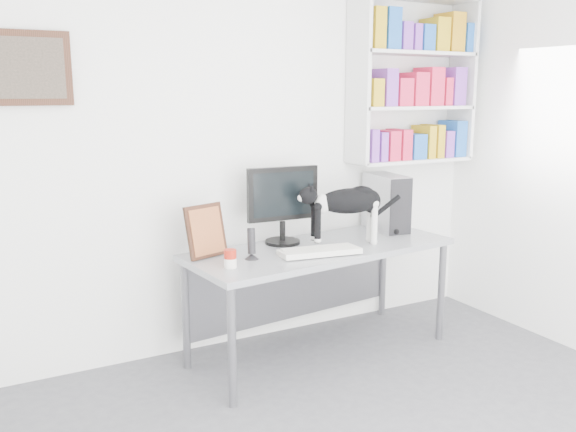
{
  "coord_description": "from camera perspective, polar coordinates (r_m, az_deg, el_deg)",
  "views": [
    {
      "loc": [
        -1.65,
        -1.85,
        1.77
      ],
      "look_at": [
        0.16,
        1.53,
        0.99
      ],
      "focal_mm": 38.0,
      "sensor_mm": 36.0,
      "label": 1
    }
  ],
  "objects": [
    {
      "name": "room",
      "position": [
        2.51,
        13.43,
        1.63
      ],
      "size": [
        4.01,
        4.01,
        2.7
      ],
      "color": "#5C5C62",
      "rests_on": "ground"
    },
    {
      "name": "bookshelf",
      "position": [
        4.79,
        11.62,
        12.3
      ],
      "size": [
        1.03,
        0.28,
        1.24
      ],
      "primitive_type": "cube",
      "color": "silver",
      "rests_on": "room"
    },
    {
      "name": "wall_art",
      "position": [
        3.83,
        -23.52,
        12.58
      ],
      "size": [
        0.52,
        0.04,
        0.42
      ],
      "primitive_type": "cube",
      "color": "#432215",
      "rests_on": "room"
    },
    {
      "name": "desk",
      "position": [
        4.18,
        3.07,
        -7.88
      ],
      "size": [
        1.88,
        0.9,
        0.76
      ],
      "primitive_type": "cube",
      "rotation": [
        0.0,
        0.0,
        0.11
      ],
      "color": "gray",
      "rests_on": "room"
    },
    {
      "name": "monitor",
      "position": [
        4.09,
        -0.52,
        1.06
      ],
      "size": [
        0.52,
        0.27,
        0.53
      ],
      "primitive_type": "cube",
      "rotation": [
        0.0,
        0.0,
        -0.06
      ],
      "color": "black",
      "rests_on": "desk"
    },
    {
      "name": "keyboard",
      "position": [
        3.87,
        2.96,
        -3.32
      ],
      "size": [
        0.54,
        0.27,
        0.04
      ],
      "primitive_type": "cube",
      "rotation": [
        0.0,
        0.0,
        -0.15
      ],
      "color": "silver",
      "rests_on": "desk"
    },
    {
      "name": "pc_tower",
      "position": [
        4.57,
        9.16,
        1.27
      ],
      "size": [
        0.24,
        0.44,
        0.42
      ],
      "primitive_type": "cube",
      "rotation": [
        0.0,
        0.0,
        -0.13
      ],
      "color": "#B9B9BE",
      "rests_on": "desk"
    },
    {
      "name": "speaker",
      "position": [
        3.74,
        -3.44,
        -2.54
      ],
      "size": [
        0.11,
        0.11,
        0.2
      ],
      "primitive_type": "cylinder",
      "rotation": [
        0.0,
        0.0,
        -0.28
      ],
      "color": "black",
      "rests_on": "desk"
    },
    {
      "name": "leaning_print",
      "position": [
        3.81,
        -7.71,
        -1.3
      ],
      "size": [
        0.3,
        0.19,
        0.34
      ],
      "primitive_type": "cube",
      "rotation": [
        0.0,
        0.0,
        0.31
      ],
      "color": "#432215",
      "rests_on": "desk"
    },
    {
      "name": "soup_can",
      "position": [
        3.58,
        -5.43,
        -3.99
      ],
      "size": [
        0.08,
        0.08,
        0.11
      ],
      "primitive_type": "cylinder",
      "rotation": [
        0.0,
        0.0,
        0.09
      ],
      "color": "#B01D0F",
      "rests_on": "desk"
    },
    {
      "name": "cat",
      "position": [
        4.09,
        5.52,
        0.05
      ],
      "size": [
        0.67,
        0.31,
        0.4
      ],
      "primitive_type": null,
      "rotation": [
        0.0,
        0.0,
        -0.22
      ],
      "color": "black",
      "rests_on": "desk"
    }
  ]
}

